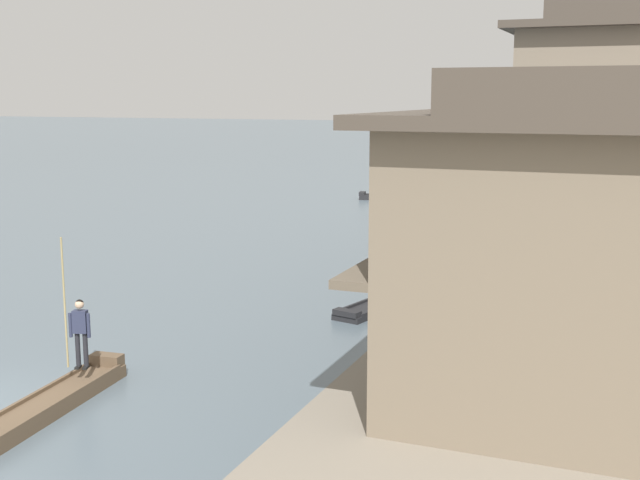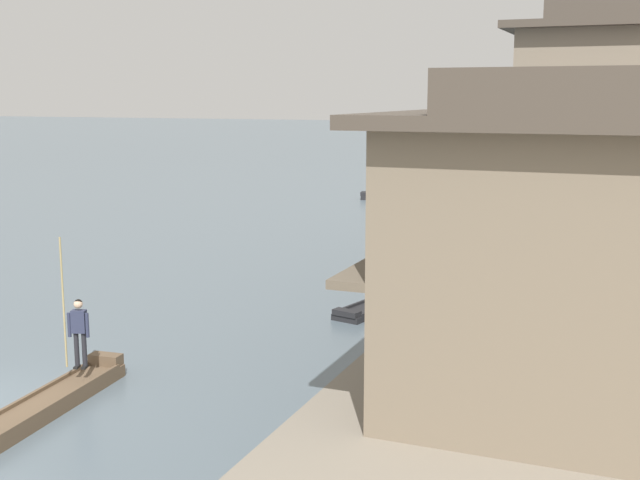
{
  "view_description": "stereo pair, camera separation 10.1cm",
  "coord_description": "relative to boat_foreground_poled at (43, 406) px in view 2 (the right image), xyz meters",
  "views": [
    {
      "loc": [
        13.27,
        -12.62,
        6.67
      ],
      "look_at": [
        3.26,
        12.14,
        1.93
      ],
      "focal_mm": 45.69,
      "sensor_mm": 36.0,
      "label": 1
    },
    {
      "loc": [
        13.37,
        -12.58,
        6.67
      ],
      "look_at": [
        3.26,
        12.14,
        1.93
      ],
      "focal_mm": 45.69,
      "sensor_mm": 36.0,
      "label": 2
    }
  ],
  "objects": [
    {
      "name": "boat_foreground_poled",
      "position": [
        0.0,
        0.0,
        0.0
      ],
      "size": [
        1.34,
        5.37,
        0.55
      ],
      "color": "brown",
      "rests_on": "ground"
    },
    {
      "name": "house_waterfront_tall",
      "position": [
        9.64,
        16.32,
        5.06
      ],
      "size": [
        5.69,
        6.48,
        8.74
      ],
      "color": "gray",
      "rests_on": "riverbank_right"
    },
    {
      "name": "boat_moored_far",
      "position": [
        -2.61,
        45.8,
        0.04
      ],
      "size": [
        2.3,
        5.68,
        0.69
      ],
      "color": "brown",
      "rests_on": "ground"
    },
    {
      "name": "boat_moored_second",
      "position": [
        -3.27,
        37.48,
        0.05
      ],
      "size": [
        5.33,
        1.85,
        0.7
      ],
      "color": "#232326",
      "rests_on": "ground"
    },
    {
      "name": "house_waterfront_second",
      "position": [
        9.74,
        10.18,
        3.76
      ],
      "size": [
        5.88,
        6.71,
        6.14
      ],
      "color": "brown",
      "rests_on": "riverbank_right"
    },
    {
      "name": "boat_moored_nearest",
      "position": [
        3.49,
        39.44,
        0.11
      ],
      "size": [
        1.59,
        4.29,
        0.79
      ],
      "color": "#423328",
      "rests_on": "ground"
    },
    {
      "name": "boatman_person",
      "position": [
        -0.15,
        1.44,
        1.38
      ],
      "size": [
        0.54,
        0.35,
        3.04
      ],
      "color": "black",
      "rests_on": "boat_foreground_poled"
    },
    {
      "name": "house_waterfront_nearest",
      "position": [
        10.14,
        3.08,
        3.75
      ],
      "size": [
        6.68,
        8.17,
        6.14
      ],
      "color": "#7F705B",
      "rests_on": "riverbank_right"
    },
    {
      "name": "boat_midriver_drifting",
      "position": [
        4.02,
        11.47,
        -0.06
      ],
      "size": [
        2.08,
        5.12,
        0.35
      ],
      "color": "#232326",
      "rests_on": "ground"
    },
    {
      "name": "boat_moored_third",
      "position": [
        4.43,
        54.06,
        0.07
      ],
      "size": [
        1.11,
        5.81,
        0.76
      ],
      "color": "#33281E",
      "rests_on": "ground"
    },
    {
      "name": "house_waterfront_narrow",
      "position": [
        9.94,
        23.47,
        5.05
      ],
      "size": [
        6.28,
        8.12,
        8.74
      ],
      "color": "gray",
      "rests_on": "riverbank_right"
    }
  ]
}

